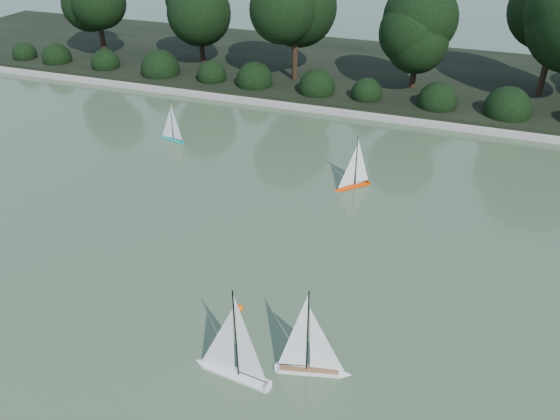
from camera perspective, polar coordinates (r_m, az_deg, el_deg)
name	(u,v)px	position (r m, az deg, el deg)	size (l,w,h in m)	color
ground	(263,299)	(9.80, -1.76, -9.29)	(80.00, 80.00, 0.00)	#2F4127
pond_coping	(367,115)	(17.31, 9.11, 9.79)	(40.00, 0.35, 0.18)	gray
far_bank	(390,75)	(21.02, 11.39, 13.68)	(40.00, 8.00, 0.30)	black
tree_line	(429,16)	(18.76, 15.28, 18.99)	(26.31, 3.93, 4.39)	black
shrub_hedge	(374,94)	(18.02, 9.80, 11.84)	(29.10, 1.10, 1.10)	black
sailboat_white_a	(229,360)	(8.41, -5.33, -15.35)	(1.33, 0.35, 1.80)	silver
sailboat_white_b	(316,360)	(8.44, 3.73, -15.38)	(1.19, 0.45, 1.62)	silver
sailboat_orange	(352,180)	(13.14, 7.50, 3.18)	(0.80, 0.80, 1.38)	#FC3A00
sailboat_teal	(171,133)	(15.84, -11.37, 7.87)	(0.92, 0.37, 1.26)	#12967F
race_buoy	(239,308)	(9.64, -4.26, -10.23)	(0.15, 0.15, 0.15)	#E8510C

